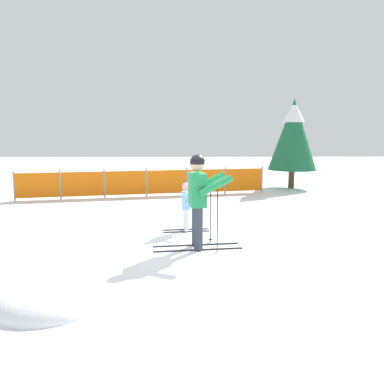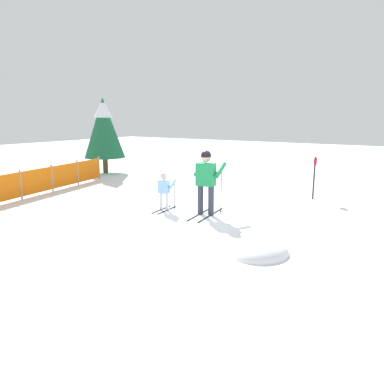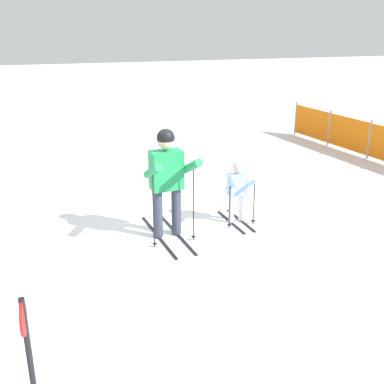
# 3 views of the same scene
# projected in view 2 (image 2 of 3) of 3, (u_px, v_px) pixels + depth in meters

# --- Properties ---
(ground_plane) EXTENTS (60.00, 60.00, 0.00)m
(ground_plane) POSITION_uv_depth(u_px,v_px,m) (202.00, 217.00, 10.24)
(ground_plane) COLOR white
(skier_adult) EXTENTS (1.74, 0.83, 1.81)m
(skier_adult) POSITION_uv_depth(u_px,v_px,m) (206.00, 176.00, 10.33)
(skier_adult) COLOR black
(skier_adult) RESTS_ON ground_plane
(skier_child) EXTENTS (1.06, 0.53, 1.11)m
(skier_child) POSITION_uv_depth(u_px,v_px,m) (164.00, 188.00, 10.91)
(skier_child) COLOR black
(skier_child) RESTS_ON ground_plane
(safety_fence) EXTENTS (8.61, 1.84, 1.00)m
(safety_fence) POSITION_uv_depth(u_px,v_px,m) (21.00, 184.00, 12.39)
(safety_fence) COLOR gray
(safety_fence) RESTS_ON ground_plane
(conifer_far) EXTENTS (1.93, 1.93, 3.59)m
(conifer_far) POSITION_uv_depth(u_px,v_px,m) (104.00, 127.00, 17.79)
(conifer_far) COLOR #4C3823
(conifer_far) RESTS_ON ground_plane
(trail_marker) EXTENTS (0.28, 0.05, 1.42)m
(trail_marker) POSITION_uv_depth(u_px,v_px,m) (314.00, 173.00, 12.33)
(trail_marker) COLOR black
(trail_marker) RESTS_ON ground_plane
(snow_mound) EXTENTS (1.33, 1.13, 0.53)m
(snow_mound) POSITION_uv_depth(u_px,v_px,m) (260.00, 253.00, 7.55)
(snow_mound) COLOR white
(snow_mound) RESTS_ON ground_plane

